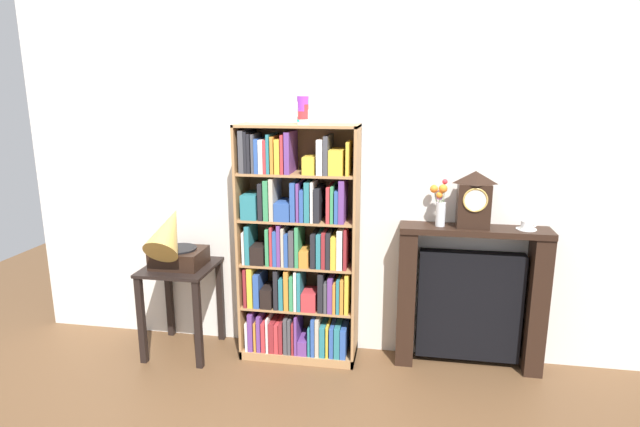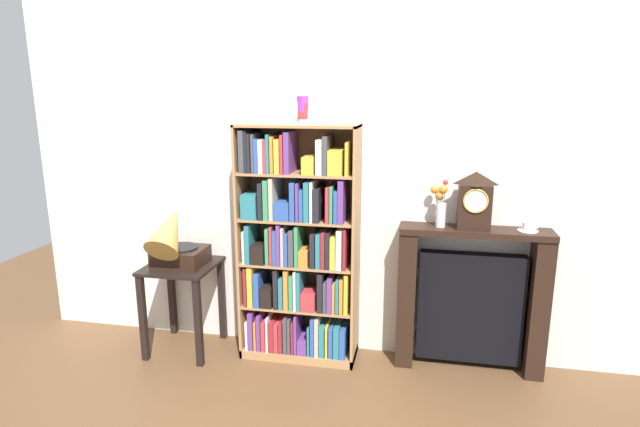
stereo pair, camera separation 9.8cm
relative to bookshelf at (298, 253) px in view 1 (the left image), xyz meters
name	(u,v)px [view 1 (the left image)]	position (x,y,z in m)	size (l,w,h in m)	color
ground_plane	(296,363)	(0.01, -0.11, -0.78)	(7.52, 6.40, 0.02)	brown
wall_back	(327,173)	(0.17, 0.21, 0.53)	(4.52, 0.08, 2.60)	silver
bookshelf	(298,253)	(0.00, 0.00, 0.00)	(0.81, 0.32, 1.65)	#A87A4C
cup_stack	(303,110)	(0.05, -0.03, 0.97)	(0.08, 0.08, 0.18)	white
side_table_left	(181,288)	(-0.84, -0.08, -0.29)	(0.48, 0.49, 0.65)	black
gramophone	(173,242)	(-0.84, -0.16, 0.09)	(0.34, 0.49, 0.50)	black
fireplace_mantel	(470,298)	(1.18, 0.07, -0.28)	(0.97, 0.23, 0.99)	black
mantel_clock	(474,200)	(1.16, 0.05, 0.41)	(0.21, 0.15, 0.37)	black
flower_vase	(440,204)	(0.95, 0.06, 0.37)	(0.11, 0.11, 0.31)	silver
teacup_with_saucer	(527,226)	(1.50, 0.06, 0.25)	(0.13, 0.13, 0.06)	white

